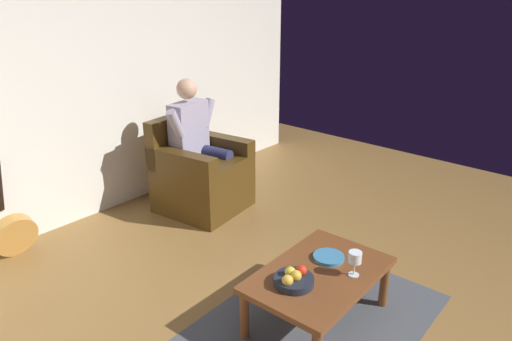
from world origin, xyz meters
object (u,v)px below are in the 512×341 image
at_px(fruit_bowl, 294,279).
at_px(armchair, 200,176).
at_px(guitar, 13,231).
at_px(decorative_dish, 329,257).
at_px(person_seated, 198,141).
at_px(coffee_table, 319,279).
at_px(wine_glass_near, 355,259).

bearing_deg(fruit_bowl, armchair, -116.33).
distance_m(guitar, decorative_dish, 2.59).
bearing_deg(person_seated, coffee_table, 61.97).
xyz_separation_m(coffee_table, fruit_bowl, (0.22, -0.04, 0.09)).
relative_size(person_seated, coffee_table, 1.31).
xyz_separation_m(guitar, fruit_bowl, (-0.72, 2.33, 0.20)).
bearing_deg(wine_glass_near, decorative_dish, -104.51).
height_order(armchair, wine_glass_near, armchair).
xyz_separation_m(coffee_table, decorative_dish, (-0.17, -0.04, 0.06)).
xyz_separation_m(fruit_bowl, decorative_dish, (-0.39, 0.00, -0.03)).
xyz_separation_m(wine_glass_near, decorative_dish, (-0.06, -0.23, -0.11)).
bearing_deg(wine_glass_near, armchair, -105.54).
distance_m(coffee_table, guitar, 2.55).
bearing_deg(person_seated, armchair, 90.00).
distance_m(coffee_table, fruit_bowl, 0.24).
height_order(coffee_table, decorative_dish, decorative_dish).
xyz_separation_m(person_seated, guitar, (1.62, -0.50, -0.48)).
xyz_separation_m(armchair, fruit_bowl, (0.90, 1.82, 0.08)).
distance_m(person_seated, wine_glass_near, 2.14).
distance_m(armchair, coffee_table, 1.98).
bearing_deg(coffee_table, person_seated, -110.09).
relative_size(wine_glass_near, decorative_dish, 0.80).
bearing_deg(decorative_dish, armchair, -105.67).
xyz_separation_m(guitar, wine_glass_near, (-1.05, 2.55, 0.29)).
relative_size(guitar, fruit_bowl, 3.85).
bearing_deg(armchair, guitar, -25.36).
height_order(person_seated, guitar, person_seated).
bearing_deg(coffee_table, fruit_bowl, -11.74).
xyz_separation_m(armchair, coffee_table, (0.68, 1.86, -0.01)).
xyz_separation_m(person_seated, decorative_dish, (0.51, 1.82, -0.31)).
height_order(person_seated, fruit_bowl, person_seated).
xyz_separation_m(coffee_table, guitar, (0.94, -2.37, -0.11)).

